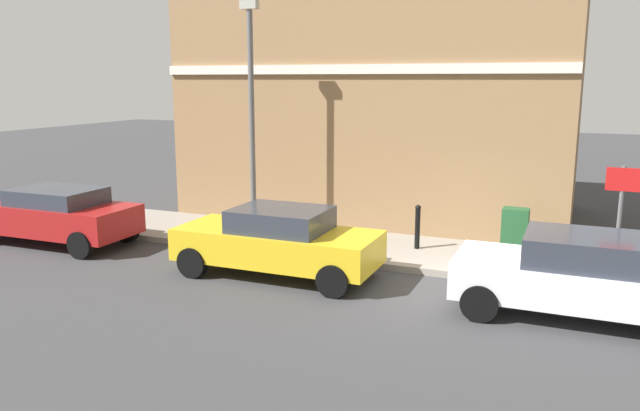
# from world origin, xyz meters

# --- Properties ---
(ground) EXTENTS (80.00, 80.00, 0.00)m
(ground) POSITION_xyz_m (0.00, 0.00, 0.00)
(ground) COLOR #38383A
(sidewalk) EXTENTS (2.72, 30.00, 0.15)m
(sidewalk) POSITION_xyz_m (1.84, 6.00, 0.07)
(sidewalk) COLOR gray
(sidewalk) RESTS_ON ground
(corner_building) EXTENTS (6.46, 10.81, 7.55)m
(corner_building) POSITION_xyz_m (6.38, 3.41, 3.78)
(corner_building) COLOR olive
(corner_building) RESTS_ON ground
(car_white) EXTENTS (1.89, 4.09, 1.46)m
(car_white) POSITION_xyz_m (-0.78, -2.24, 0.75)
(car_white) COLOR silver
(car_white) RESTS_ON ground
(car_yellow) EXTENTS (1.83, 4.23, 1.44)m
(car_yellow) POSITION_xyz_m (-0.69, 3.53, 0.75)
(car_yellow) COLOR gold
(car_yellow) RESTS_ON ground
(car_red) EXTENTS (1.89, 4.39, 1.41)m
(car_red) POSITION_xyz_m (-0.55, 9.85, 0.75)
(car_red) COLOR maroon
(car_red) RESTS_ON ground
(utility_cabinet) EXTENTS (0.46, 0.61, 1.15)m
(utility_cabinet) POSITION_xyz_m (1.89, -0.92, 0.68)
(utility_cabinet) COLOR #1E4C28
(utility_cabinet) RESTS_ON sidewalk
(bollard_near_cabinet) EXTENTS (0.14, 0.14, 1.04)m
(bollard_near_cabinet) POSITION_xyz_m (1.99, 1.26, 0.70)
(bollard_near_cabinet) COLOR black
(bollard_near_cabinet) RESTS_ON sidewalk
(bollard_far_kerb) EXTENTS (0.14, 0.14, 1.04)m
(bollard_far_kerb) POSITION_xyz_m (0.73, 3.26, 0.70)
(bollard_far_kerb) COLOR black
(bollard_far_kerb) RESTS_ON sidewalk
(street_sign) EXTENTS (0.08, 0.60, 2.30)m
(street_sign) POSITION_xyz_m (0.91, -2.88, 1.66)
(street_sign) COLOR #59595B
(street_sign) RESTS_ON sidewalk
(lamppost) EXTENTS (0.20, 0.44, 5.72)m
(lamppost) POSITION_xyz_m (1.77, 5.46, 3.30)
(lamppost) COLOR #59595B
(lamppost) RESTS_ON sidewalk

